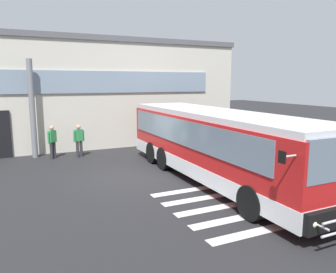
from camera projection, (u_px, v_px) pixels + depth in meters
ground_plane at (134, 177)px, 13.20m from camera, size 80.00×90.00×0.02m
bay_paint_stripes at (238, 204)px, 10.27m from camera, size 4.40×3.96×0.01m
terminal_building at (70, 91)px, 22.74m from camera, size 19.59×13.80×6.33m
entry_support_column at (32, 109)px, 16.20m from camera, size 0.28×0.28×4.93m
bus_main_foreground at (216, 147)px, 12.55m from camera, size 3.04×11.38×2.70m
passenger_near_column at (52, 140)px, 16.19m from camera, size 0.46×0.42×1.68m
passenger_by_doorway at (79, 138)px, 16.53m from camera, size 0.57×0.46×1.68m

